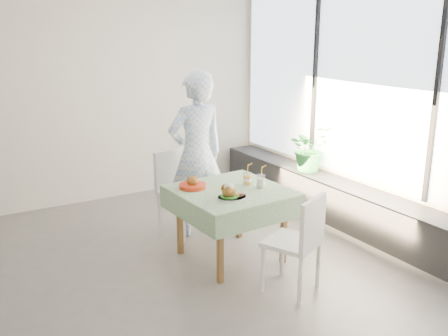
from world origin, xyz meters
TOP-DOWN VIEW (x-y plane):
  - floor at (0.00, 0.00)m, footprint 6.00×6.00m
  - wall_back at (0.00, 2.50)m, footprint 6.00×0.02m
  - wall_front at (0.00, -2.50)m, footprint 6.00×0.02m
  - wall_right at (3.00, 0.00)m, footprint 0.02×5.00m
  - window_pane at (2.97, 0.00)m, footprint 0.01×4.80m
  - window_ledge at (2.80, 0.00)m, footprint 0.40×4.80m
  - cafe_table at (1.13, -0.01)m, footprint 1.09×1.09m
  - chair_far at (1.01, 0.85)m, footprint 0.58×0.58m
  - chair_near at (1.27, -0.85)m, footprint 0.57×0.57m
  - diner at (1.16, 0.76)m, footprint 0.69×0.46m
  - main_dish at (0.99, -0.24)m, footprint 0.30×0.30m
  - juice_cup_orange at (1.37, 0.05)m, footprint 0.09×0.09m
  - juice_cup_lemonade at (1.43, -0.11)m, footprint 0.09×0.09m
  - second_dish at (0.83, 0.22)m, footprint 0.27×0.27m
  - potted_plant at (2.80, 0.76)m, footprint 0.56×0.49m

SIDE VIEW (x-z plane):
  - floor at x=0.00m, z-range 0.00..0.00m
  - window_ledge at x=2.80m, z-range 0.00..0.50m
  - chair_near at x=1.27m, z-range -0.17..0.74m
  - chair_far at x=1.01m, z-range -0.18..0.78m
  - cafe_table at x=1.13m, z-range 0.09..0.83m
  - second_dish at x=0.83m, z-range 0.72..0.84m
  - main_dish at x=0.99m, z-range 0.72..0.87m
  - juice_cup_orange at x=1.37m, z-range 0.67..0.93m
  - juice_cup_lemonade at x=1.43m, z-range 0.67..0.93m
  - potted_plant at x=2.80m, z-range 0.50..1.11m
  - diner at x=1.16m, z-range 0.00..1.86m
  - wall_back at x=0.00m, z-range 0.00..2.80m
  - wall_front at x=0.00m, z-range 0.00..2.80m
  - wall_right at x=3.00m, z-range 0.00..2.80m
  - window_pane at x=2.97m, z-range 0.56..2.74m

